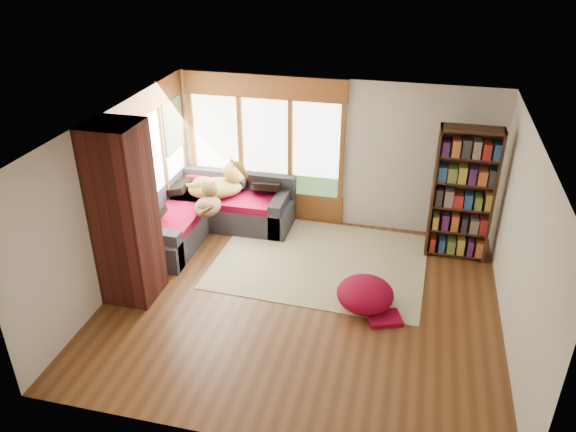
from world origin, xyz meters
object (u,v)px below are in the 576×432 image
at_px(sectional_sofa, 213,215).
at_px(brick_chimney, 124,215).
at_px(dog_tan, 220,184).
at_px(bookshelf, 463,195).
at_px(dog_brindle, 208,202).
at_px(area_rug, 320,261).
at_px(pouf, 365,293).

bearing_deg(sectional_sofa, brick_chimney, -103.77).
distance_m(sectional_sofa, dog_tan, 0.56).
xyz_separation_m(bookshelf, dog_tan, (-4.00, 0.07, -0.28)).
height_order(brick_chimney, dog_tan, brick_chimney).
height_order(sectional_sofa, dog_tan, dog_tan).
bearing_deg(bookshelf, dog_tan, 178.94).
bearing_deg(brick_chimney, bookshelf, 25.68).
bearing_deg(brick_chimney, dog_brindle, 72.23).
distance_m(brick_chimney, bookshelf, 5.04).
relative_size(area_rug, dog_tan, 2.93).
relative_size(sectional_sofa, dog_tan, 1.97).
distance_m(sectional_sofa, dog_brindle, 0.57).
bearing_deg(area_rug, bookshelf, 18.55).
xyz_separation_m(brick_chimney, dog_tan, (0.54, 2.26, -0.49)).
bearing_deg(dog_tan, sectional_sofa, -139.25).
distance_m(brick_chimney, area_rug, 3.16).
bearing_deg(pouf, dog_brindle, 156.05).
distance_m(pouf, dog_tan, 3.34).
relative_size(sectional_sofa, bookshelf, 1.01).
bearing_deg(dog_tan, pouf, -58.41).
relative_size(sectional_sofa, area_rug, 0.67).
bearing_deg(dog_brindle, area_rug, -106.57).
xyz_separation_m(pouf, dog_tan, (-2.75, 1.80, 0.58)).
relative_size(brick_chimney, dog_brindle, 3.37).
distance_m(bookshelf, pouf, 2.30).
height_order(brick_chimney, dog_brindle, brick_chimney).
bearing_deg(area_rug, sectional_sofa, 164.53).
height_order(area_rug, bookshelf, bookshelf).
xyz_separation_m(sectional_sofa, bookshelf, (4.09, 0.13, 0.78)).
relative_size(brick_chimney, sectional_sofa, 1.18).
relative_size(bookshelf, dog_tan, 1.94).
xyz_separation_m(bookshelf, dog_brindle, (-4.00, -0.50, -0.36)).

